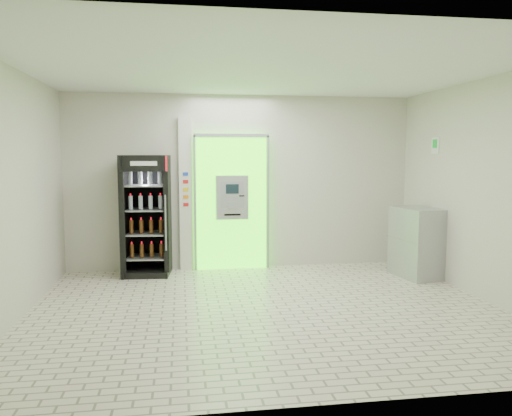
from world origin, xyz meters
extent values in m
plane|color=beige|center=(0.00, 0.00, 0.00)|extent=(6.00, 6.00, 0.00)
plane|color=beige|center=(0.00, 2.50, 1.50)|extent=(6.00, 0.00, 6.00)
plane|color=beige|center=(0.00, -2.50, 1.50)|extent=(6.00, 0.00, 6.00)
plane|color=beige|center=(-3.00, 0.00, 1.50)|extent=(0.00, 5.00, 5.00)
plane|color=beige|center=(3.00, 0.00, 1.50)|extent=(0.00, 5.00, 5.00)
plane|color=white|center=(0.00, 0.00, 3.00)|extent=(6.00, 6.00, 0.00)
cube|color=#3BEC0F|center=(-0.20, 2.43, 1.15)|extent=(1.20, 0.12, 2.30)
cube|color=gray|center=(-0.20, 2.36, 2.30)|extent=(1.28, 0.04, 0.06)
cube|color=gray|center=(-0.83, 2.36, 1.15)|extent=(0.04, 0.04, 2.30)
cube|color=gray|center=(0.43, 2.36, 1.15)|extent=(0.04, 0.04, 2.30)
cube|color=black|center=(-0.10, 2.38, 0.50)|extent=(0.62, 0.01, 0.67)
cube|color=black|center=(-0.54, 2.38, 1.98)|extent=(0.22, 0.01, 0.18)
cube|color=#9FA1A6|center=(-0.20, 2.32, 1.25)|extent=(0.55, 0.12, 0.75)
cube|color=black|center=(-0.20, 2.25, 1.40)|extent=(0.22, 0.01, 0.16)
cube|color=gray|center=(-0.20, 2.25, 1.12)|extent=(0.16, 0.01, 0.12)
cube|color=black|center=(-0.04, 2.25, 1.28)|extent=(0.09, 0.01, 0.02)
cube|color=black|center=(-0.20, 2.25, 0.96)|extent=(0.28, 0.01, 0.03)
cube|color=silver|center=(-0.98, 2.45, 1.30)|extent=(0.22, 0.10, 2.60)
cube|color=#193FB2|center=(-0.98, 2.40, 1.65)|extent=(0.09, 0.01, 0.06)
cube|color=red|center=(-0.98, 2.40, 1.52)|extent=(0.09, 0.01, 0.06)
cube|color=yellow|center=(-0.98, 2.40, 1.39)|extent=(0.09, 0.01, 0.06)
cube|color=orange|center=(-0.98, 2.40, 1.26)|extent=(0.09, 0.01, 0.06)
cube|color=red|center=(-0.98, 2.40, 1.13)|extent=(0.09, 0.01, 0.06)
cube|color=black|center=(-1.63, 2.16, 0.98)|extent=(0.80, 0.74, 1.97)
cube|color=black|center=(-1.63, 2.47, 0.98)|extent=(0.74, 0.12, 1.97)
cube|color=red|center=(-1.63, 1.82, 1.84)|extent=(0.72, 0.08, 0.24)
cube|color=white|center=(-1.63, 1.82, 1.84)|extent=(0.41, 0.04, 0.07)
cube|color=black|center=(-1.63, 2.16, 0.05)|extent=(0.80, 0.74, 0.10)
cylinder|color=gray|center=(-1.31, 1.80, 0.90)|extent=(0.03, 0.03, 0.89)
cube|color=gray|center=(-1.63, 2.16, 0.30)|extent=(0.67, 0.63, 0.02)
cube|color=gray|center=(-1.63, 2.16, 0.69)|extent=(0.67, 0.63, 0.02)
cube|color=gray|center=(-1.63, 2.16, 1.08)|extent=(0.67, 0.63, 0.02)
cube|color=gray|center=(-1.63, 2.16, 1.48)|extent=(0.67, 0.63, 0.02)
cube|color=#9FA1A6|center=(2.71, 1.35, 0.56)|extent=(0.68, 0.92, 1.13)
cube|color=gray|center=(2.43, 1.35, 0.62)|extent=(0.13, 0.82, 0.01)
cube|color=white|center=(2.99, 1.40, 2.12)|extent=(0.02, 0.22, 0.26)
cube|color=#0C8420|center=(2.98, 1.40, 2.15)|extent=(0.00, 0.14, 0.14)
camera|label=1|loc=(-1.06, -6.13, 1.96)|focal=35.00mm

